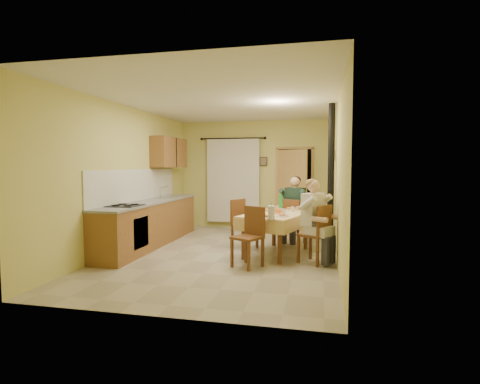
% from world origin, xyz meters
% --- Properties ---
extents(floor, '(4.00, 6.00, 0.01)m').
position_xyz_m(floor, '(0.00, 0.00, 0.00)').
color(floor, tan).
rests_on(floor, ground).
extents(room_shell, '(4.04, 6.04, 2.82)m').
position_xyz_m(room_shell, '(0.00, 0.00, 1.82)').
color(room_shell, '#D4CD6D').
rests_on(room_shell, ground).
extents(kitchen_run, '(0.64, 3.64, 1.56)m').
position_xyz_m(kitchen_run, '(-1.71, 0.40, 0.48)').
color(kitchen_run, brown).
rests_on(kitchen_run, ground).
extents(upper_cabinets, '(0.35, 1.40, 0.70)m').
position_xyz_m(upper_cabinets, '(-1.82, 1.70, 1.95)').
color(upper_cabinets, brown).
rests_on(upper_cabinets, room_shell).
extents(curtain, '(1.70, 0.07, 2.22)m').
position_xyz_m(curtain, '(-0.55, 2.90, 1.26)').
color(curtain, black).
rests_on(curtain, ground).
extents(doorway, '(0.96, 0.40, 2.15)m').
position_xyz_m(doorway, '(1.03, 2.89, 1.05)').
color(doorway, black).
rests_on(doorway, ground).
extents(dining_table, '(1.36, 1.78, 0.76)m').
position_xyz_m(dining_table, '(0.93, 0.17, 0.38)').
color(dining_table, '#E6BE7A').
rests_on(dining_table, ground).
extents(tableware, '(0.65, 1.61, 0.33)m').
position_xyz_m(tableware, '(0.93, 0.07, 0.81)').
color(tableware, white).
rests_on(tableware, dining_table).
extents(chair_far, '(0.50, 0.50, 0.94)m').
position_xyz_m(chair_far, '(1.18, 1.19, 0.29)').
color(chair_far, brown).
rests_on(chair_far, ground).
extents(chair_near, '(0.56, 0.56, 0.97)m').
position_xyz_m(chair_near, '(0.58, -0.81, 0.29)').
color(chair_near, brown).
rests_on(chair_near, ground).
extents(chair_right, '(0.59, 0.59, 0.99)m').
position_xyz_m(chair_right, '(1.63, -0.35, 0.29)').
color(chair_right, brown).
rests_on(chair_right, ground).
extents(chair_left, '(0.56, 0.56, 0.97)m').
position_xyz_m(chair_left, '(0.24, 0.53, 0.29)').
color(chair_left, brown).
rests_on(chair_left, ground).
extents(man_far, '(0.65, 0.59, 1.39)m').
position_xyz_m(man_far, '(1.18, 1.20, 0.88)').
color(man_far, '#192D23').
rests_on(man_far, chair_far).
extents(man_right, '(0.63, 0.65, 1.39)m').
position_xyz_m(man_right, '(1.62, -0.34, 0.88)').
color(man_right, silver).
rests_on(man_right, chair_right).
extents(stove_flue, '(0.24, 0.24, 2.80)m').
position_xyz_m(stove_flue, '(1.90, 0.60, 1.02)').
color(stove_flue, black).
rests_on(stove_flue, ground).
extents(picture_back, '(0.19, 0.03, 0.23)m').
position_xyz_m(picture_back, '(0.25, 2.97, 1.75)').
color(picture_back, black).
rests_on(picture_back, room_shell).
extents(picture_right, '(0.03, 0.31, 0.21)m').
position_xyz_m(picture_right, '(1.97, 1.20, 1.85)').
color(picture_right, brown).
rests_on(picture_right, room_shell).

